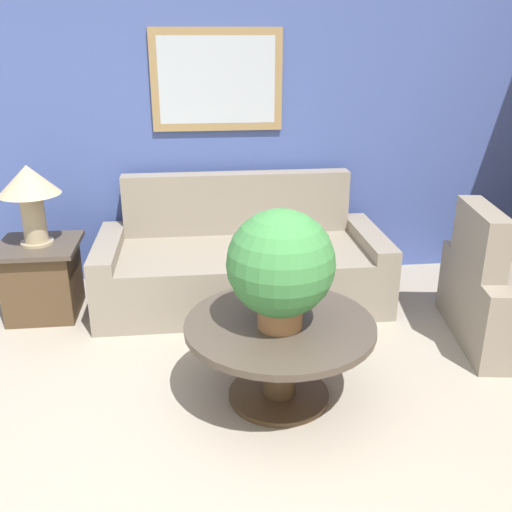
# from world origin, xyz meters

# --- Properties ---
(ground_plane) EXTENTS (20.00, 20.00, 0.00)m
(ground_plane) POSITION_xyz_m (0.00, 0.00, 0.00)
(ground_plane) COLOR gray
(wall_back) EXTENTS (7.37, 0.09, 2.60)m
(wall_back) POSITION_xyz_m (0.00, 2.74, 1.31)
(wall_back) COLOR #42569E
(wall_back) RESTS_ON ground_plane
(couch_main) EXTENTS (2.19, 0.97, 0.94)m
(couch_main) POSITION_xyz_m (0.17, 2.19, 0.29)
(couch_main) COLOR gray
(couch_main) RESTS_ON ground_plane
(coffee_table) EXTENTS (1.06, 1.06, 0.49)m
(coffee_table) POSITION_xyz_m (0.26, 0.83, 0.35)
(coffee_table) COLOR #4C3823
(coffee_table) RESTS_ON ground_plane
(side_table) EXTENTS (0.57, 0.57, 0.56)m
(side_table) POSITION_xyz_m (-1.32, 2.09, 0.29)
(side_table) COLOR #4C3823
(side_table) RESTS_ON ground_plane
(table_lamp) EXTENTS (0.43, 0.43, 0.58)m
(table_lamp) POSITION_xyz_m (-1.32, 2.09, 0.97)
(table_lamp) COLOR tan
(table_lamp) RESTS_ON side_table
(potted_plant_on_table) EXTENTS (0.58, 0.58, 0.66)m
(potted_plant_on_table) POSITION_xyz_m (0.25, 0.78, 0.84)
(potted_plant_on_table) COLOR #9E6B42
(potted_plant_on_table) RESTS_ON coffee_table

